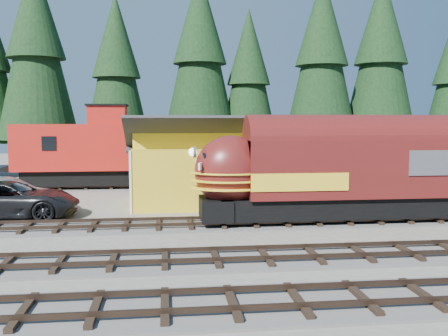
{
  "coord_description": "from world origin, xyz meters",
  "views": [
    {
      "loc": [
        -4.15,
        -19.34,
        4.99
      ],
      "look_at": [
        -1.38,
        4.0,
        2.76
      ],
      "focal_mm": 40.0,
      "sensor_mm": 36.0,
      "label": 1
    }
  ],
  "objects": [
    {
      "name": "ground",
      "position": [
        0.0,
        0.0,
        0.0
      ],
      "size": [
        120.0,
        120.0,
        0.0
      ],
      "primitive_type": "plane",
      "color": "#6B665B",
      "rests_on": "ground"
    },
    {
      "name": "track_siding",
      "position": [
        10.0,
        4.0,
        0.06
      ],
      "size": [
        68.0,
        3.2,
        0.33
      ],
      "color": "#4C4947",
      "rests_on": "ground"
    },
    {
      "name": "track_spur",
      "position": [
        -10.0,
        18.0,
        0.06
      ],
      "size": [
        32.0,
        3.2,
        0.33
      ],
      "color": "#4C4947",
      "rests_on": "ground"
    },
    {
      "name": "depot",
      "position": [
        -0.0,
        10.5,
        2.96
      ],
      "size": [
        12.8,
        7.0,
        5.3
      ],
      "color": "gold",
      "rests_on": "ground"
    },
    {
      "name": "conifer_backdrop",
      "position": [
        4.8,
        23.97,
        10.21
      ],
      "size": [
        79.75,
        22.0,
        16.11
      ],
      "color": "black",
      "rests_on": "ground"
    },
    {
      "name": "locomotive",
      "position": [
        4.09,
        4.0,
        2.35
      ],
      "size": [
        14.6,
        2.9,
        3.97
      ],
      "color": "black",
      "rests_on": "ground"
    },
    {
      "name": "caboose",
      "position": [
        -9.32,
        18.0,
        2.81
      ],
      "size": [
        11.02,
        3.19,
        5.73
      ],
      "color": "black",
      "rests_on": "ground"
    },
    {
      "name": "pickup_truck_a",
      "position": [
        -12.07,
        7.08,
        0.95
      ],
      "size": [
        6.88,
        3.21,
        1.9
      ],
      "primitive_type": "imported",
      "rotation": [
        0.0,
        0.0,
        1.58
      ],
      "color": "black",
      "rests_on": "ground"
    },
    {
      "name": "pickup_truck_b",
      "position": [
        -12.78,
        8.75,
        0.97
      ],
      "size": [
        6.82,
        3.03,
        1.95
      ],
      "primitive_type": "imported",
      "rotation": [
        0.0,
        0.0,
        1.53
      ],
      "color": "#AFB2B7",
      "rests_on": "ground"
    }
  ]
}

